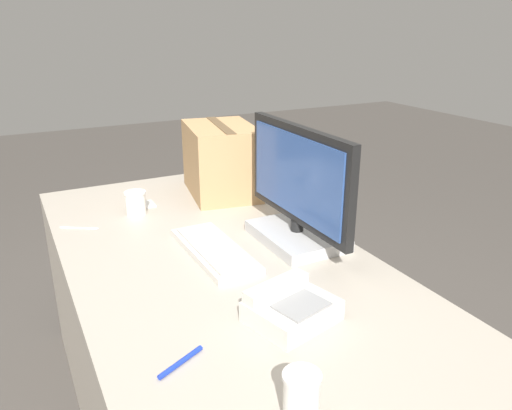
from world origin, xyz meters
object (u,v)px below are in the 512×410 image
Objects in this scene: sticky_note_pad at (144,205)px; monitor at (298,196)px; keyboard at (213,250)px; desk_phone at (290,308)px; cardboard_box at (221,160)px; paper_cup_right at (301,397)px; pen_marker at (181,362)px; spoon at (85,228)px; paper_cup_left at (136,203)px.

monitor is at bearing 32.60° from sticky_note_pad.
desk_phone is at bearing 3.04° from keyboard.
desk_phone is at bearing 6.29° from sticky_note_pad.
desk_phone is 0.57× the size of cardboard_box.
paper_cup_right is 0.30m from pen_marker.
monitor reaches higher than paper_cup_right.
spoon is (-0.41, -0.33, -0.01)m from keyboard.
cardboard_box is 5.09× the size of sticky_note_pad.
paper_cup_left is at bearing -179.87° from paper_cup_right.
pen_marker is (1.02, -0.54, -0.14)m from cardboard_box.
desk_phone is at bearing 152.48° from paper_cup_right.
cardboard_box is at bearing 152.91° from keyboard.
sticky_note_pad is (-0.58, -0.37, -0.16)m from monitor.
desk_phone reaches higher than spoon.
pen_marker is at bearing -53.36° from spoon.
monitor is 4.76× the size of pen_marker.
cardboard_box is at bearing 101.84° from paper_cup_left.
paper_cup_left reaches higher than spoon.
paper_cup_right reaches higher than desk_phone.
pen_marker is 1.45× the size of sticky_note_pad.
paper_cup_left is 0.70× the size of spoon.
keyboard is 4.94× the size of sticky_note_pad.
desk_phone is (0.44, 0.03, 0.02)m from keyboard.
spoon is (-0.44, -0.63, -0.16)m from monitor.
spoon is (0.06, -0.20, -0.04)m from paper_cup_left.
keyboard reaches higher than spoon.
monitor reaches higher than paper_cup_left.
pen_marker is at bearing -10.82° from sticky_note_pad.
paper_cup_left is at bearing -78.16° from cardboard_box.
desk_phone is 1.84× the size of spoon.
cardboard_box is at bearing 90.21° from sticky_note_pad.
monitor is 0.78m from spoon.
paper_cup_right is 1.35m from cardboard_box.
monitor reaches higher than keyboard.
keyboard is 0.55m from pen_marker.
paper_cup_right is at bearing 93.70° from pen_marker.
paper_cup_right is (1.20, 0.00, 0.01)m from paper_cup_left.
paper_cup_right is at bearing -46.92° from spoon.
keyboard is (-0.04, -0.29, -0.15)m from monitor.
spoon is 0.64m from cardboard_box.
desk_phone is 0.99m from sticky_note_pad.
sticky_note_pad is at bearing -147.40° from monitor.
cardboard_box reaches higher than sticky_note_pad.
paper_cup_right reaches higher than spoon.
monitor is 0.50m from desk_phone.
sticky_note_pad is (-0.98, -0.11, -0.03)m from desk_phone.
desk_phone is 2.29× the size of paper_cup_right.
monitor is 5.49× the size of paper_cup_right.
cardboard_box is (-0.08, 0.40, 0.10)m from paper_cup_left.
cardboard_box reaches higher than spoon.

